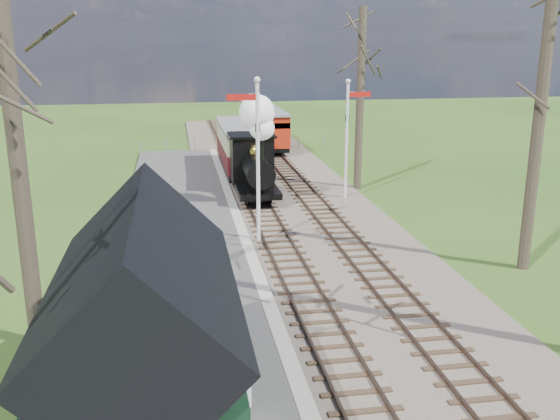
{
  "coord_description": "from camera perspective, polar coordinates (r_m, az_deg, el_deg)",
  "views": [
    {
      "loc": [
        -3.61,
        -6.2,
        7.54
      ],
      "look_at": [
        -0.06,
        14.92,
        1.6
      ],
      "focal_mm": 40.0,
      "sensor_mm": 36.0,
      "label": 1
    }
  ],
  "objects": [
    {
      "name": "red_carriage_b",
      "position": [
        47.77,
        -2.01,
        8.27
      ],
      "size": [
        2.13,
        5.26,
        2.24
      ],
      "color": "black",
      "rests_on": "ground"
    },
    {
      "name": "ballast_bed",
      "position": [
        29.59,
        0.33,
        0.84
      ],
      "size": [
        8.0,
        60.0,
        0.1
      ],
      "primitive_type": "cube",
      "color": "brown",
      "rests_on": "ground"
    },
    {
      "name": "distant_hills",
      "position": [
        74.63,
        -5.19,
        -3.12
      ],
      "size": [
        114.4,
        48.0,
        22.02
      ],
      "color": "#385B23",
      "rests_on": "ground"
    },
    {
      "name": "platform",
      "position": [
        21.53,
        -8.68,
        -4.91
      ],
      "size": [
        5.0,
        44.0,
        0.2
      ],
      "primitive_type": "cube",
      "color": "#474442",
      "rests_on": "ground"
    },
    {
      "name": "coping_strip",
      "position": [
        21.66,
        -2.57,
        -4.59
      ],
      "size": [
        0.4,
        44.0,
        0.21
      ],
      "primitive_type": "cube",
      "color": "#B2AD9E",
      "rests_on": "ground"
    },
    {
      "name": "coach",
      "position": [
        35.31,
        -3.55,
        5.89
      ],
      "size": [
        2.33,
        7.98,
        2.45
      ],
      "color": "black",
      "rests_on": "ground"
    },
    {
      "name": "fence_line",
      "position": [
        42.96,
        -4.21,
        6.09
      ],
      "size": [
        12.6,
        0.08,
        1.0
      ],
      "color": "slate",
      "rests_on": "ground"
    },
    {
      "name": "sign_board",
      "position": [
        12.75,
        -3.24,
        -16.41
      ],
      "size": [
        0.36,
        0.81,
        1.21
      ],
      "color": "#0E452F",
      "rests_on": "platform"
    },
    {
      "name": "semaphore_near",
      "position": [
        22.72,
        -2.21,
        5.56
      ],
      "size": [
        1.22,
        0.24,
        6.22
      ],
      "color": "silver",
      "rests_on": "ground"
    },
    {
      "name": "station_shed",
      "position": [
        11.5,
        -12.14,
        -12.16
      ],
      "size": [
        3.25,
        6.3,
        4.78
      ],
      "color": "black",
      "rests_on": "platform"
    },
    {
      "name": "red_carriage_a",
      "position": [
        42.37,
        -1.02,
        7.35
      ],
      "size": [
        2.13,
        5.26,
        2.24
      ],
      "color": "black",
      "rests_on": "ground"
    },
    {
      "name": "locomotive",
      "position": [
        29.26,
        -2.32,
        5.13
      ],
      "size": [
        2.0,
        4.66,
        4.99
      ],
      "color": "black",
      "rests_on": "ground"
    },
    {
      "name": "semaphore_far",
      "position": [
        29.61,
        6.26,
        7.27
      ],
      "size": [
        1.22,
        0.24,
        5.72
      ],
      "color": "silver",
      "rests_on": "ground"
    },
    {
      "name": "bare_trees",
      "position": [
        17.19,
        7.34,
        7.58
      ],
      "size": [
        15.51,
        22.39,
        12.0
      ],
      "color": "#382D23",
      "rests_on": "ground"
    },
    {
      "name": "track_near",
      "position": [
        29.39,
        -2.16,
        0.82
      ],
      "size": [
        1.6,
        60.0,
        0.15
      ],
      "color": "brown",
      "rests_on": "ground"
    },
    {
      "name": "track_far",
      "position": [
        29.82,
        2.8,
        1.03
      ],
      "size": [
        1.6,
        60.0,
        0.15
      ],
      "color": "brown",
      "rests_on": "ground"
    },
    {
      "name": "person",
      "position": [
        14.95,
        -6.72,
        -11.25
      ],
      "size": [
        0.38,
        0.51,
        1.28
      ],
      "primitive_type": "imported",
      "rotation": [
        0.0,
        0.0,
        1.73
      ],
      "color": "#1B2230",
      "rests_on": "platform"
    }
  ]
}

